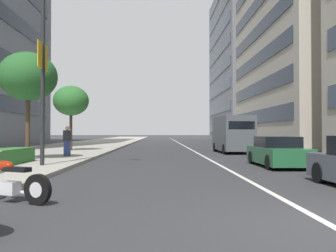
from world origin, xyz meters
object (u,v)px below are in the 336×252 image
object	(u,v)px
street_lamp_with_banners	(53,55)
street_tree_near_plaza_corner	(28,77)
pedestrian_on_plaza	(67,141)
motorcycle_far_end_row	(9,182)
car_lead_in_lane	(277,153)
delivery_van_ahead	(233,134)
street_tree_by_lamp_post	(71,101)

from	to	relation	value
street_lamp_with_banners	street_tree_near_plaza_corner	distance (m)	3.82
street_lamp_with_banners	pedestrian_on_plaza	xyz separation A→B (m)	(5.84, 0.90, -3.75)
street_tree_near_plaza_corner	pedestrian_on_plaza	size ratio (longest dim) A/B	3.14
motorcycle_far_end_row	car_lead_in_lane	xyz separation A→B (m)	(7.84, -8.57, 0.18)
motorcycle_far_end_row	delivery_van_ahead	bearing A→B (deg)	-91.77
motorcycle_far_end_row	pedestrian_on_plaza	bearing A→B (deg)	-56.99
street_lamp_with_banners	street_tree_by_lamp_post	bearing A→B (deg)	10.57
motorcycle_far_end_row	street_tree_by_lamp_post	bearing A→B (deg)	-56.03
car_lead_in_lane	street_tree_near_plaza_corner	size ratio (longest dim) A/B	0.77
street_lamp_with_banners	pedestrian_on_plaza	size ratio (longest dim) A/B	4.35
delivery_van_ahead	street_tree_by_lamp_post	bearing A→B (deg)	83.80
car_lead_in_lane	pedestrian_on_plaza	xyz separation A→B (m)	(5.13, 10.69, 0.41)
delivery_van_ahead	street_tree_near_plaza_corner	world-z (taller)	street_tree_near_plaza_corner
car_lead_in_lane	street_tree_by_lamp_post	bearing A→B (deg)	46.92
street_lamp_with_banners	street_tree_by_lamp_post	xyz separation A→B (m)	(12.17, 2.27, -0.85)
pedestrian_on_plaza	delivery_van_ahead	bearing A→B (deg)	-43.21
car_lead_in_lane	street_lamp_with_banners	bearing A→B (deg)	94.64
car_lead_in_lane	delivery_van_ahead	size ratio (longest dim) A/B	0.82
motorcycle_far_end_row	street_tree_by_lamp_post	size ratio (longest dim) A/B	0.41
motorcycle_far_end_row	car_lead_in_lane	world-z (taller)	motorcycle_far_end_row
street_lamp_with_banners	street_tree_near_plaza_corner	size ratio (longest dim) A/B	1.39
street_lamp_with_banners	car_lead_in_lane	bearing A→B (deg)	-85.80
street_lamp_with_banners	delivery_van_ahead	bearing A→B (deg)	-41.57
street_lamp_with_banners	street_tree_by_lamp_post	distance (m)	12.41
street_tree_near_plaza_corner	pedestrian_on_plaza	distance (m)	4.49
delivery_van_ahead	street_tree_by_lamp_post	world-z (taller)	street_tree_by_lamp_post
motorcycle_far_end_row	street_lamp_with_banners	bearing A→B (deg)	-56.57
street_lamp_with_banners	street_tree_near_plaza_corner	xyz separation A→B (m)	(3.11, 2.18, -0.43)
car_lead_in_lane	pedestrian_on_plaza	world-z (taller)	pedestrian_on_plaza
street_tree_by_lamp_post	motorcycle_far_end_row	bearing A→B (deg)	-169.74
street_lamp_with_banners	street_tree_by_lamp_post	world-z (taller)	street_lamp_with_banners
motorcycle_far_end_row	car_lead_in_lane	distance (m)	11.61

